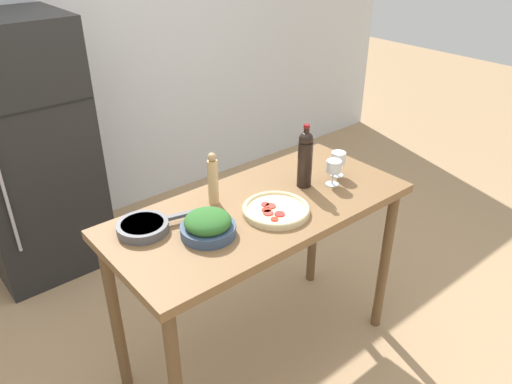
% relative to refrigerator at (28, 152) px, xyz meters
% --- Properties ---
extents(ground_plane, '(14.00, 14.00, 0.00)m').
position_rel_refrigerator_xyz_m(ground_plane, '(0.58, -1.61, -0.84)').
color(ground_plane, tan).
extents(wall_back, '(6.40, 0.06, 2.60)m').
position_rel_refrigerator_xyz_m(wall_back, '(0.58, 0.37, 0.46)').
color(wall_back, silver).
rests_on(wall_back, ground_plane).
extents(refrigerator, '(0.72, 0.67, 1.67)m').
position_rel_refrigerator_xyz_m(refrigerator, '(0.00, 0.00, 0.00)').
color(refrigerator, black).
rests_on(refrigerator, ground_plane).
extents(prep_counter, '(1.47, 0.67, 0.96)m').
position_rel_refrigerator_xyz_m(prep_counter, '(0.58, -1.61, -0.00)').
color(prep_counter, brown).
rests_on(prep_counter, ground_plane).
extents(wine_bottle, '(0.07, 0.07, 0.33)m').
position_rel_refrigerator_xyz_m(wine_bottle, '(0.87, -1.59, 0.28)').
color(wine_bottle, black).
rests_on(wine_bottle, prep_counter).
extents(wine_glass_near, '(0.08, 0.08, 0.13)m').
position_rel_refrigerator_xyz_m(wine_glass_near, '(0.99, -1.68, 0.22)').
color(wine_glass_near, silver).
rests_on(wine_glass_near, prep_counter).
extents(wine_glass_far, '(0.08, 0.08, 0.13)m').
position_rel_refrigerator_xyz_m(wine_glass_far, '(1.09, -1.62, 0.22)').
color(wine_glass_far, silver).
rests_on(wine_glass_far, prep_counter).
extents(pepper_mill, '(0.05, 0.05, 0.26)m').
position_rel_refrigerator_xyz_m(pepper_mill, '(0.43, -1.44, 0.25)').
color(pepper_mill, tan).
rests_on(pepper_mill, prep_counter).
extents(salad_bowl, '(0.24, 0.24, 0.11)m').
position_rel_refrigerator_xyz_m(salad_bowl, '(0.25, -1.65, 0.17)').
color(salad_bowl, '#384C6B').
rests_on(salad_bowl, prep_counter).
extents(homemade_pizza, '(0.31, 0.31, 0.03)m').
position_rel_refrigerator_xyz_m(homemade_pizza, '(0.59, -1.70, 0.14)').
color(homemade_pizza, beige).
rests_on(homemade_pizza, prep_counter).
extents(cast_iron_skillet, '(0.35, 0.22, 0.04)m').
position_rel_refrigerator_xyz_m(cast_iron_skillet, '(0.05, -1.45, 0.14)').
color(cast_iron_skillet, '#56565B').
rests_on(cast_iron_skillet, prep_counter).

